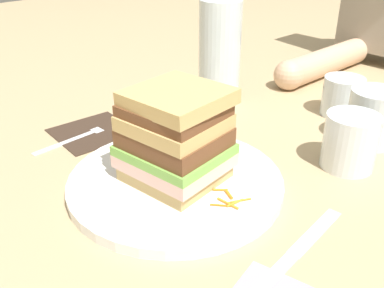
{
  "coord_description": "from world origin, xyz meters",
  "views": [
    {
      "loc": [
        0.39,
        -0.34,
        0.33
      ],
      "look_at": [
        0.01,
        0.01,
        0.05
      ],
      "focal_mm": 40.98,
      "sensor_mm": 36.0,
      "label": 1
    }
  ],
  "objects_px": {
    "sandwich": "(175,137)",
    "empty_tumbler_1": "(342,96)",
    "napkin_dark": "(93,132)",
    "juice_glass": "(350,144)",
    "empty_tumbler_0": "(373,117)",
    "fork": "(82,134)",
    "knife": "(292,256)",
    "water_bottle": "(220,43)",
    "main_plate": "(176,182)"
  },
  "relations": [
    {
      "from": "napkin_dark",
      "to": "water_bottle",
      "type": "height_order",
      "value": "water_bottle"
    },
    {
      "from": "main_plate",
      "to": "fork",
      "type": "distance_m",
      "value": 0.22
    },
    {
      "from": "main_plate",
      "to": "napkin_dark",
      "type": "relative_size",
      "value": 2.36
    },
    {
      "from": "knife",
      "to": "water_bottle",
      "type": "relative_size",
      "value": 0.75
    },
    {
      "from": "empty_tumbler_0",
      "to": "water_bottle",
      "type": "bearing_deg",
      "value": -168.68
    },
    {
      "from": "water_bottle",
      "to": "empty_tumbler_1",
      "type": "relative_size",
      "value": 3.74
    },
    {
      "from": "juice_glass",
      "to": "sandwich",
      "type": "bearing_deg",
      "value": -119.81
    },
    {
      "from": "fork",
      "to": "knife",
      "type": "height_order",
      "value": "fork"
    },
    {
      "from": "knife",
      "to": "water_bottle",
      "type": "xyz_separation_m",
      "value": [
        -0.36,
        0.25,
        0.11
      ]
    },
    {
      "from": "main_plate",
      "to": "knife",
      "type": "relative_size",
      "value": 1.43
    },
    {
      "from": "napkin_dark",
      "to": "sandwich",
      "type": "bearing_deg",
      "value": -1.05
    },
    {
      "from": "water_bottle",
      "to": "main_plate",
      "type": "bearing_deg",
      "value": -56.1
    },
    {
      "from": "juice_glass",
      "to": "empty_tumbler_1",
      "type": "relative_size",
      "value": 1.12
    },
    {
      "from": "fork",
      "to": "juice_glass",
      "type": "distance_m",
      "value": 0.42
    },
    {
      "from": "fork",
      "to": "empty_tumbler_1",
      "type": "xyz_separation_m",
      "value": [
        0.24,
        0.4,
        0.03
      ]
    },
    {
      "from": "juice_glass",
      "to": "knife",
      "type": "bearing_deg",
      "value": -73.84
    },
    {
      "from": "juice_glass",
      "to": "water_bottle",
      "type": "distance_m",
      "value": 0.31
    },
    {
      "from": "fork",
      "to": "empty_tumbler_0",
      "type": "height_order",
      "value": "empty_tumbler_0"
    },
    {
      "from": "main_plate",
      "to": "knife",
      "type": "distance_m",
      "value": 0.19
    },
    {
      "from": "main_plate",
      "to": "napkin_dark",
      "type": "bearing_deg",
      "value": 178.81
    },
    {
      "from": "empty_tumbler_1",
      "to": "fork",
      "type": "bearing_deg",
      "value": -121.03
    },
    {
      "from": "fork",
      "to": "water_bottle",
      "type": "height_order",
      "value": "water_bottle"
    },
    {
      "from": "sandwich",
      "to": "empty_tumbler_0",
      "type": "distance_m",
      "value": 0.33
    },
    {
      "from": "napkin_dark",
      "to": "empty_tumbler_1",
      "type": "distance_m",
      "value": 0.45
    },
    {
      "from": "water_bottle",
      "to": "napkin_dark",
      "type": "bearing_deg",
      "value": -100.27
    },
    {
      "from": "fork",
      "to": "empty_tumbler_1",
      "type": "distance_m",
      "value": 0.46
    },
    {
      "from": "fork",
      "to": "water_bottle",
      "type": "bearing_deg",
      "value": 80.8
    },
    {
      "from": "main_plate",
      "to": "empty_tumbler_1",
      "type": "height_order",
      "value": "empty_tumbler_1"
    },
    {
      "from": "sandwich",
      "to": "empty_tumbler_1",
      "type": "xyz_separation_m",
      "value": [
        0.02,
        0.38,
        -0.04
      ]
    },
    {
      "from": "knife",
      "to": "juice_glass",
      "type": "relative_size",
      "value": 2.49
    },
    {
      "from": "knife",
      "to": "fork",
      "type": "bearing_deg",
      "value": -176.94
    },
    {
      "from": "napkin_dark",
      "to": "juice_glass",
      "type": "distance_m",
      "value": 0.41
    },
    {
      "from": "sandwich",
      "to": "empty_tumbler_1",
      "type": "relative_size",
      "value": 1.93
    },
    {
      "from": "empty_tumbler_0",
      "to": "empty_tumbler_1",
      "type": "height_order",
      "value": "empty_tumbler_0"
    },
    {
      "from": "main_plate",
      "to": "water_bottle",
      "type": "distance_m",
      "value": 0.33
    },
    {
      "from": "main_plate",
      "to": "empty_tumbler_1",
      "type": "distance_m",
      "value": 0.38
    },
    {
      "from": "fork",
      "to": "empty_tumbler_0",
      "type": "xyz_separation_m",
      "value": [
        0.33,
        0.33,
        0.04
      ]
    },
    {
      "from": "juice_glass",
      "to": "empty_tumbler_0",
      "type": "xyz_separation_m",
      "value": [
        -0.02,
        0.09,
        0.01
      ]
    },
    {
      "from": "napkin_dark",
      "to": "empty_tumbler_1",
      "type": "bearing_deg",
      "value": 57.35
    },
    {
      "from": "fork",
      "to": "juice_glass",
      "type": "height_order",
      "value": "juice_glass"
    },
    {
      "from": "sandwich",
      "to": "napkin_dark",
      "type": "bearing_deg",
      "value": 178.95
    },
    {
      "from": "sandwich",
      "to": "empty_tumbler_1",
      "type": "bearing_deg",
      "value": 86.97
    },
    {
      "from": "napkin_dark",
      "to": "juice_glass",
      "type": "height_order",
      "value": "juice_glass"
    },
    {
      "from": "knife",
      "to": "water_bottle",
      "type": "bearing_deg",
      "value": 144.93
    },
    {
      "from": "main_plate",
      "to": "knife",
      "type": "xyz_separation_m",
      "value": [
        0.19,
        0.0,
        -0.01
      ]
    },
    {
      "from": "napkin_dark",
      "to": "juice_glass",
      "type": "xyz_separation_m",
      "value": [
        0.35,
        0.21,
        0.03
      ]
    },
    {
      "from": "empty_tumbler_1",
      "to": "main_plate",
      "type": "bearing_deg",
      "value": -93.08
    },
    {
      "from": "main_plate",
      "to": "fork",
      "type": "relative_size",
      "value": 1.73
    },
    {
      "from": "main_plate",
      "to": "empty_tumbler_0",
      "type": "relative_size",
      "value": 3.28
    },
    {
      "from": "napkin_dark",
      "to": "empty_tumbler_0",
      "type": "height_order",
      "value": "empty_tumbler_0"
    }
  ]
}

